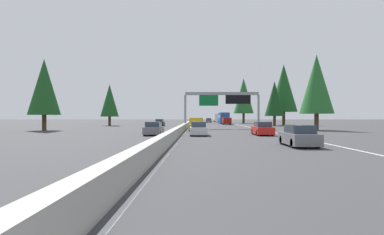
{
  "coord_description": "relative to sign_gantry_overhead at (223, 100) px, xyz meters",
  "views": [
    {
      "loc": [
        -1.74,
        -1.92,
        2.06
      ],
      "look_at": [
        46.35,
        -0.99,
        1.89
      ],
      "focal_mm": 30.98,
      "sensor_mm": 36.0,
      "label": 1
    }
  ],
  "objects": [
    {
      "name": "oncoming_far",
      "position": [
        -19.64,
        9.0,
        -4.2
      ],
      "size": [
        4.4,
        1.8,
        1.47
      ],
      "rotation": [
        0.0,
        0.0,
        3.14
      ],
      "color": "slate",
      "rests_on": "ground"
    },
    {
      "name": "conifer_right_mid",
      "position": [
        16.23,
        -12.36,
        0.98
      ],
      "size": [
        4.25,
        4.25,
        9.65
      ],
      "color": "#4C3823",
      "rests_on": "ground"
    },
    {
      "name": "sign_gantry_overhead",
      "position": [
        0.0,
        0.0,
        0.0
      ],
      "size": [
        0.5,
        12.68,
        6.14
      ],
      "color": "gray",
      "rests_on": "ground"
    },
    {
      "name": "conifer_left_near",
      "position": [
        -8.68,
        26.26,
        1.38
      ],
      "size": [
        4.54,
        4.54,
        10.32
      ],
      "color": "#4C3823",
      "rests_on": "ground"
    },
    {
      "name": "sedan_far_right",
      "position": [
        -20.21,
        4.1,
        -4.2
      ],
      "size": [
        4.4,
        1.8,
        1.47
      ],
      "color": "silver",
      "rests_on": "ground"
    },
    {
      "name": "shoulder_stripe_median",
      "position": [
        16.02,
        5.79,
        -4.88
      ],
      "size": [
        160.0,
        0.16,
        0.01
      ],
      "primitive_type": "cube",
      "color": "silver",
      "rests_on": "ground"
    },
    {
      "name": "conifer_right_distant",
      "position": [
        42.47,
        -9.26,
        3.25
      ],
      "size": [
        5.88,
        5.88,
        13.37
      ],
      "color": "#4C3823",
      "rests_on": "ground"
    },
    {
      "name": "conifer_right_far",
      "position": [
        21.72,
        -15.75,
        3.74
      ],
      "size": [
        6.24,
        6.24,
        14.18
      ],
      "color": "#4C3823",
      "rests_on": "ground"
    },
    {
      "name": "pickup_mid_right",
      "position": [
        -8.33,
        4.43,
        -3.97
      ],
      "size": [
        5.6,
        2.0,
        1.86
      ],
      "color": "#AD931E",
      "rests_on": "ground"
    },
    {
      "name": "bus_near_right",
      "position": [
        39.35,
        -3.08,
        -3.17
      ],
      "size": [
        11.5,
        2.55,
        3.1
      ],
      "color": "#1E4793",
      "rests_on": "ground"
    },
    {
      "name": "box_truck_near_center",
      "position": [
        65.81,
        -2.78,
        -3.27
      ],
      "size": [
        8.5,
        2.4,
        2.95
      ],
      "color": "white",
      "rests_on": "ground"
    },
    {
      "name": "oncoming_near",
      "position": [
        14.96,
        12.41,
        -4.2
      ],
      "size": [
        4.4,
        1.8,
        1.47
      ],
      "rotation": [
        0.0,
        0.0,
        3.14
      ],
      "color": "black",
      "rests_on": "ground"
    },
    {
      "name": "shoulder_stripe_right",
      "position": [
        16.02,
        -5.48,
        -4.88
      ],
      "size": [
        160.0,
        0.16,
        0.01
      ],
      "primitive_type": "cube",
      "color": "silver",
      "rests_on": "ground"
    },
    {
      "name": "sedan_far_center",
      "position": [
        51.88,
        0.81,
        -4.2
      ],
      "size": [
        4.4,
        1.8,
        1.47
      ],
      "color": "slate",
      "rests_on": "ground"
    },
    {
      "name": "sedan_distant_a",
      "position": [
        -32.9,
        -2.78,
        -4.2
      ],
      "size": [
        4.4,
        1.8,
        1.47
      ],
      "color": "slate",
      "rests_on": "ground"
    },
    {
      "name": "sedan_far_left",
      "position": [
        -19.51,
        -2.87,
        -4.2
      ],
      "size": [
        4.4,
        1.8,
        1.47
      ],
      "color": "red",
      "rests_on": "ground"
    },
    {
      "name": "ground_plane",
      "position": [
        6.02,
        6.04,
        -4.88
      ],
      "size": [
        320.0,
        320.0,
        0.0
      ],
      "primitive_type": "plane",
      "color": "#38383A"
    },
    {
      "name": "minivan_distant_b",
      "position": [
        26.22,
        -2.87,
        -3.93
      ],
      "size": [
        5.0,
        1.95,
        1.69
      ],
      "color": "maroon",
      "rests_on": "ground"
    },
    {
      "name": "conifer_right_near",
      "position": [
        -6.79,
        -13.24,
        1.89
      ],
      "size": [
        4.91,
        4.91,
        11.15
      ],
      "color": "#4C3823",
      "rests_on": "ground"
    },
    {
      "name": "conifer_left_mid",
      "position": [
        16.82,
        23.71,
        0.65
      ],
      "size": [
        4.01,
        4.01,
        9.12
      ],
      "color": "#4C3823",
      "rests_on": "ground"
    },
    {
      "name": "median_barrier",
      "position": [
        26.02,
        6.34,
        -4.43
      ],
      "size": [
        180.0,
        0.56,
        0.9
      ],
      "primitive_type": "cube",
      "color": "#9E9B93",
      "rests_on": "ground"
    }
  ]
}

